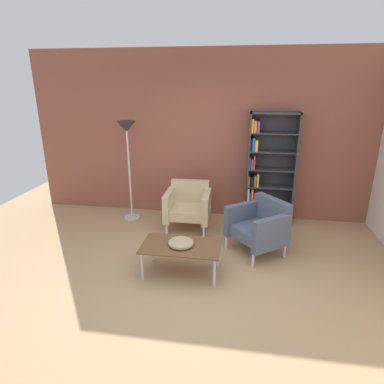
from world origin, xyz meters
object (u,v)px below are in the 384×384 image
(bookshelf_tall, at_px, (267,169))
(coffee_table_low, at_px, (181,247))
(armchair_spare_guest, at_px, (260,225))
(floor_lamp_torchiere, at_px, (127,139))
(decorative_bowl, at_px, (181,243))
(armchair_corner_red, at_px, (188,205))

(bookshelf_tall, relative_size, coffee_table_low, 1.90)
(armchair_spare_guest, relative_size, floor_lamp_torchiere, 0.55)
(bookshelf_tall, relative_size, decorative_bowl, 5.94)
(coffee_table_low, bearing_deg, decorative_bowl, 126.87)
(coffee_table_low, distance_m, armchair_spare_guest, 1.24)
(armchair_corner_red, bearing_deg, decorative_bowl, -85.25)
(armchair_spare_guest, bearing_deg, decorative_bowl, -93.04)
(decorative_bowl, distance_m, armchair_spare_guest, 1.24)
(coffee_table_low, height_order, decorative_bowl, decorative_bowl)
(bookshelf_tall, xyz_separation_m, armchair_corner_red, (-1.27, -0.54, -0.52))
(coffee_table_low, distance_m, armchair_corner_red, 1.36)
(armchair_corner_red, bearing_deg, armchair_spare_guest, -29.67)
(coffee_table_low, relative_size, armchair_spare_guest, 1.05)
(decorative_bowl, bearing_deg, bookshelf_tall, 59.23)
(decorative_bowl, bearing_deg, coffee_table_low, -53.13)
(bookshelf_tall, xyz_separation_m, armchair_spare_guest, (-0.13, -1.16, -0.52))
(bookshelf_tall, relative_size, armchair_corner_red, 2.44)
(armchair_spare_guest, bearing_deg, bookshelf_tall, 134.43)
(bookshelf_tall, distance_m, armchair_corner_red, 1.48)
(armchair_corner_red, height_order, armchair_spare_guest, same)
(floor_lamp_torchiere, bearing_deg, armchair_spare_guest, -21.60)
(decorative_bowl, relative_size, floor_lamp_torchiere, 0.18)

